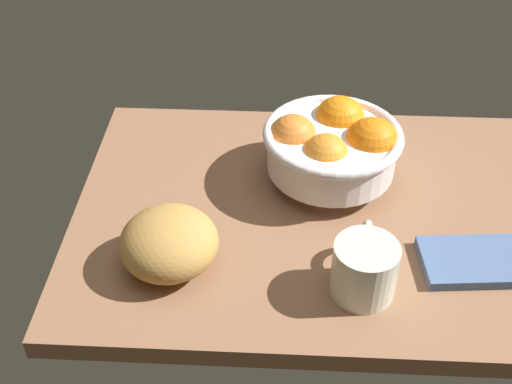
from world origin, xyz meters
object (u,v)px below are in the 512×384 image
object	(u,v)px
bread_loaf	(169,243)
napkin_folded	(474,261)
mug	(364,268)
fruit_bowl	(333,145)

from	to	relation	value
bread_loaf	napkin_folded	bearing A→B (deg)	2.51
mug	bread_loaf	bearing A→B (deg)	172.89
napkin_folded	mug	bearing A→B (deg)	-162.26
fruit_bowl	mug	bearing A→B (deg)	-82.05
bread_loaf	mug	xyz separation A→B (cm)	(25.50, -3.18, -0.08)
fruit_bowl	mug	size ratio (longest dim) A/B	1.71
fruit_bowl	napkin_folded	distance (cm)	26.70
fruit_bowl	mug	distance (cm)	23.45
bread_loaf	napkin_folded	xyz separation A→B (cm)	(41.06, 1.80, -3.28)
bread_loaf	napkin_folded	size ratio (longest dim) A/B	0.93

